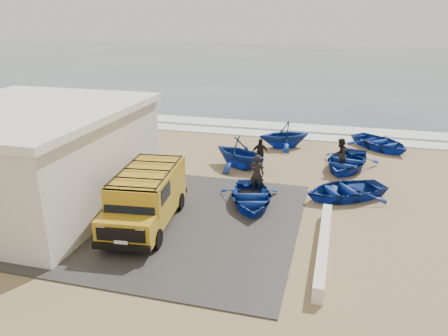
# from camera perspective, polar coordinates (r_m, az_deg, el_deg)

# --- Properties ---
(ground) EXTENTS (160.00, 160.00, 0.00)m
(ground) POSITION_cam_1_polar(r_m,az_deg,el_deg) (19.40, -1.66, -4.64)
(ground) COLOR #957D56
(slab) EXTENTS (12.00, 10.00, 0.05)m
(slab) POSITION_cam_1_polar(r_m,az_deg,el_deg) (18.35, -9.50, -6.33)
(slab) COLOR #3A3735
(slab) RESTS_ON ground
(ocean) EXTENTS (180.00, 88.00, 0.01)m
(ocean) POSITION_cam_1_polar(r_m,az_deg,el_deg) (73.51, 11.33, 13.17)
(ocean) COLOR #385166
(ocean) RESTS_ON ground
(surf_line) EXTENTS (180.00, 1.60, 0.06)m
(surf_line) POSITION_cam_1_polar(r_m,az_deg,el_deg) (30.42, 4.87, 4.49)
(surf_line) COLOR white
(surf_line) RESTS_ON ground
(surf_wash) EXTENTS (180.00, 2.20, 0.04)m
(surf_wash) POSITION_cam_1_polar(r_m,az_deg,el_deg) (32.80, 5.67, 5.58)
(surf_wash) COLOR white
(surf_wash) RESTS_ON ground
(building) EXTENTS (8.40, 9.40, 4.30)m
(building) POSITION_cam_1_polar(r_m,az_deg,el_deg) (20.40, -24.08, 1.34)
(building) COLOR silver
(building) RESTS_ON ground
(parapet) EXTENTS (0.35, 6.00, 0.55)m
(parapet) POSITION_cam_1_polar(r_m,az_deg,el_deg) (15.91, 12.85, -9.90)
(parapet) COLOR silver
(parapet) RESTS_ON ground
(van) EXTENTS (2.60, 5.42, 2.24)m
(van) POSITION_cam_1_polar(r_m,az_deg,el_deg) (17.39, -10.13, -3.61)
(van) COLOR #BC8F1C
(van) RESTS_ON ground
(boat_near_left) EXTENTS (3.57, 4.32, 0.78)m
(boat_near_left) POSITION_cam_1_polar(r_m,az_deg,el_deg) (19.11, 3.51, -3.79)
(boat_near_left) COLOR #133396
(boat_near_left) RESTS_ON ground
(boat_near_right) EXTENTS (4.73, 4.38, 0.80)m
(boat_near_right) POSITION_cam_1_polar(r_m,az_deg,el_deg) (20.52, 15.48, -2.77)
(boat_near_right) COLOR #133396
(boat_near_right) RESTS_ON ground
(boat_mid_left) EXTENTS (4.21, 4.03, 1.72)m
(boat_mid_left) POSITION_cam_1_polar(r_m,az_deg,el_deg) (23.50, 2.09, 2.04)
(boat_mid_left) COLOR #133396
(boat_mid_left) RESTS_ON ground
(boat_mid_right) EXTENTS (3.90, 4.79, 0.87)m
(boat_mid_right) POSITION_cam_1_polar(r_m,az_deg,el_deg) (24.32, 15.64, 0.87)
(boat_mid_right) COLOR #133396
(boat_mid_right) RESTS_ON ground
(boat_far_left) EXTENTS (4.04, 3.85, 1.66)m
(boat_far_left) POSITION_cam_1_polar(r_m,az_deg,el_deg) (27.30, 7.87, 4.34)
(boat_far_left) COLOR #133396
(boat_far_left) RESTS_ON ground
(boat_far_right) EXTENTS (4.82, 4.88, 0.83)m
(boat_far_right) POSITION_cam_1_polar(r_m,az_deg,el_deg) (28.52, 19.74, 3.15)
(boat_far_right) COLOR #133396
(boat_far_right) RESTS_ON ground
(fisherman_front) EXTENTS (0.69, 0.48, 1.84)m
(fisherman_front) POSITION_cam_1_polar(r_m,az_deg,el_deg) (20.28, 4.32, -0.76)
(fisherman_front) COLOR black
(fisherman_front) RESTS_ON ground
(fisherman_middle) EXTENTS (0.89, 1.03, 1.79)m
(fisherman_middle) POSITION_cam_1_polar(r_m,az_deg,el_deg) (23.74, 14.92, 1.65)
(fisherman_middle) COLOR black
(fisherman_middle) RESTS_ON ground
(fisherman_back) EXTENTS (1.04, 0.72, 1.64)m
(fisherman_back) POSITION_cam_1_polar(r_m,az_deg,el_deg) (23.54, 4.71, 1.92)
(fisherman_back) COLOR black
(fisherman_back) RESTS_ON ground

